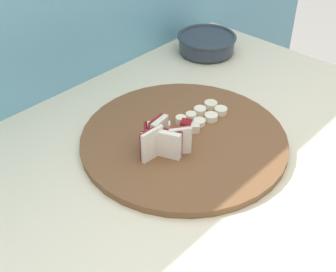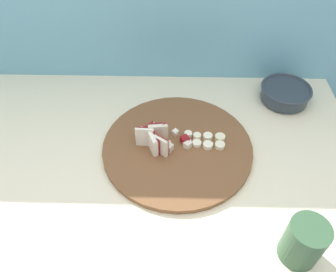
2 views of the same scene
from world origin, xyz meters
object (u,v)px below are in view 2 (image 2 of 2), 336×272
at_px(cutting_board, 177,147).
at_px(banana_slice_rows, 204,140).
at_px(apple_wedge_fan, 153,137).
at_px(small_jar, 303,242).
at_px(apple_dice_pile, 178,142).
at_px(ceramic_bowl, 285,93).

height_order(cutting_board, banana_slice_rows, banana_slice_rows).
height_order(apple_wedge_fan, small_jar, small_jar).
bearing_deg(apple_dice_pile, apple_wedge_fan, -178.44).
relative_size(apple_dice_pile, banana_slice_rows, 0.70).
height_order(apple_dice_pile, banana_slice_rows, apple_dice_pile).
height_order(banana_slice_rows, small_jar, small_jar).
relative_size(banana_slice_rows, ceramic_bowl, 0.75).
xyz_separation_m(apple_wedge_fan, small_jar, (0.33, -0.30, 0.01)).
distance_m(cutting_board, apple_wedge_fan, 0.08).
xyz_separation_m(banana_slice_rows, small_jar, (0.19, -0.32, 0.04)).
bearing_deg(apple_wedge_fan, small_jar, -42.52).
relative_size(apple_dice_pile, small_jar, 0.74).
xyz_separation_m(cutting_board, small_jar, (0.26, -0.30, 0.05)).
bearing_deg(ceramic_bowl, small_jar, -99.10).
distance_m(cutting_board, small_jar, 0.40).
bearing_deg(apple_dice_pile, small_jar, -49.50).
bearing_deg(small_jar, ceramic_bowl, 80.90).
xyz_separation_m(cutting_board, apple_wedge_fan, (-0.07, 0.00, 0.04)).
relative_size(cutting_board, banana_slice_rows, 3.47).
relative_size(banana_slice_rows, small_jar, 1.07).
bearing_deg(apple_wedge_fan, ceramic_bowl, 28.15).
relative_size(cutting_board, apple_dice_pile, 4.98).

